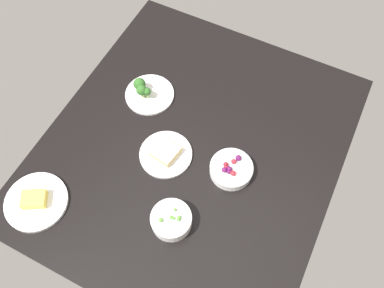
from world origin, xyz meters
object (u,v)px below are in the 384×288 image
(bowl_berries, at_px, (231,169))
(plate_sandwich, at_px, (166,154))
(plate_broccoli, at_px, (147,92))
(bowl_peas, at_px, (171,220))
(plate_cheese, at_px, (36,201))

(bowl_berries, xyz_separation_m, plate_sandwich, (-0.05, 0.25, -0.01))
(plate_broccoli, distance_m, bowl_peas, 0.55)
(bowl_berries, height_order, bowl_peas, bowl_peas)
(bowl_peas, bearing_deg, plate_sandwich, 32.75)
(bowl_berries, height_order, plate_cheese, bowl_berries)
(plate_broccoli, height_order, bowl_peas, plate_broccoli)
(plate_cheese, bearing_deg, bowl_peas, -72.11)
(plate_cheese, xyz_separation_m, bowl_peas, (0.15, -0.46, 0.02))
(plate_sandwich, bearing_deg, plate_broccoli, 43.36)
(bowl_berries, bearing_deg, plate_sandwich, 100.89)
(plate_cheese, distance_m, plate_sandwich, 0.49)
(bowl_berries, xyz_separation_m, bowl_peas, (-0.27, 0.10, 0.01))
(plate_sandwich, xyz_separation_m, bowl_peas, (-0.22, -0.14, 0.02))
(bowl_peas, bearing_deg, plate_cheese, 107.89)
(plate_cheese, height_order, plate_broccoli, plate_broccoli)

